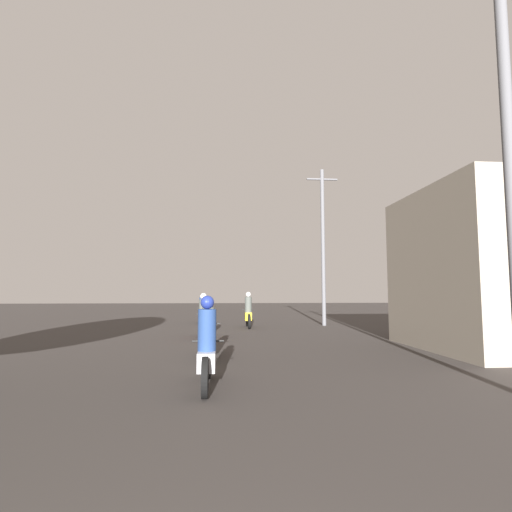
# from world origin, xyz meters

# --- Properties ---
(motorcycle_silver) EXTENTS (0.60, 2.08, 1.61)m
(motorcycle_silver) POSITION_xyz_m (-0.27, 7.06, 0.64)
(motorcycle_silver) COLOR black
(motorcycle_silver) RESTS_ON ground_plane
(motorcycle_white) EXTENTS (0.60, 2.04, 1.52)m
(motorcycle_white) POSITION_xyz_m (-0.36, 10.29, 0.62)
(motorcycle_white) COLOR black
(motorcycle_white) RESTS_ON ground_plane
(motorcycle_red) EXTENTS (0.60, 2.09, 1.63)m
(motorcycle_red) POSITION_xyz_m (-0.70, 14.79, 0.64)
(motorcycle_red) COLOR black
(motorcycle_red) RESTS_ON ground_plane
(motorcycle_yellow) EXTENTS (0.60, 2.06, 1.67)m
(motorcycle_yellow) POSITION_xyz_m (1.21, 18.77, 0.67)
(motorcycle_yellow) COLOR black
(motorcycle_yellow) RESTS_ON ground_plane
(motorcycle_black) EXTENTS (0.60, 1.91, 1.61)m
(motorcycle_black) POSITION_xyz_m (-1.10, 21.84, 0.65)
(motorcycle_black) COLOR black
(motorcycle_black) RESTS_ON ground_plane
(utility_pole_near) EXTENTS (1.60, 0.20, 8.09)m
(utility_pole_near) POSITION_xyz_m (4.87, 6.14, 4.21)
(utility_pole_near) COLOR slate
(utility_pole_near) RESTS_ON ground_plane
(utility_pole_far) EXTENTS (1.60, 0.20, 7.96)m
(utility_pole_far) POSITION_xyz_m (5.07, 19.64, 4.14)
(utility_pole_far) COLOR slate
(utility_pole_far) RESTS_ON ground_plane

